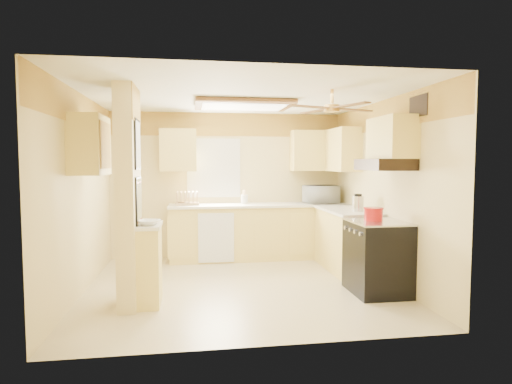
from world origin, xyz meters
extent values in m
plane|color=beige|center=(0.00, 0.00, 0.00)|extent=(4.00, 4.00, 0.00)
plane|color=white|center=(0.00, 0.00, 2.50)|extent=(4.00, 4.00, 0.00)
plane|color=beige|center=(0.00, 1.90, 1.25)|extent=(4.00, 0.00, 4.00)
plane|color=beige|center=(0.00, -1.90, 1.25)|extent=(4.00, 0.00, 4.00)
plane|color=beige|center=(-2.00, 0.00, 1.25)|extent=(0.00, 3.80, 3.80)
plane|color=beige|center=(2.00, 0.00, 1.25)|extent=(0.00, 3.80, 3.80)
cube|color=#F9CE49|center=(0.00, 1.88, 2.30)|extent=(4.00, 0.02, 0.40)
cube|color=beige|center=(-1.35, -0.55, 1.25)|extent=(0.20, 0.70, 2.50)
cube|color=#EFD26A|center=(-1.13, -0.55, 0.45)|extent=(0.25, 0.55, 0.90)
cube|color=white|center=(-1.13, -0.55, 0.92)|extent=(0.28, 0.58, 0.04)
cube|color=#EFD26A|center=(0.50, 1.60, 0.45)|extent=(3.00, 0.60, 0.90)
cube|color=#EFD26A|center=(1.70, 0.60, 0.45)|extent=(0.60, 1.40, 0.90)
cube|color=white|center=(0.50, 1.59, 0.92)|extent=(3.04, 0.64, 0.04)
cube|color=white|center=(1.69, 0.60, 0.92)|extent=(0.64, 1.44, 0.04)
cube|color=white|center=(-0.25, 1.29, 0.43)|extent=(0.58, 0.02, 0.80)
cube|color=white|center=(-0.25, 1.89, 1.55)|extent=(0.92, 0.02, 1.02)
cube|color=white|center=(-0.25, 1.89, 1.55)|extent=(0.80, 0.02, 0.90)
cube|color=#EFD26A|center=(-0.85, 1.72, 1.85)|extent=(0.60, 0.35, 0.70)
cube|color=#EFD26A|center=(1.55, 1.72, 1.85)|extent=(0.90, 0.35, 0.70)
cube|color=#EFD26A|center=(1.82, 1.25, 1.85)|extent=(0.35, 1.00, 0.70)
cube|color=#EFD26A|center=(-1.82, -0.25, 1.85)|extent=(0.35, 0.75, 0.70)
cube|color=#EFD26A|center=(1.82, -0.55, 1.95)|extent=(0.35, 0.76, 0.52)
cube|color=black|center=(1.67, -0.55, 0.45)|extent=(0.65, 0.76, 0.90)
cube|color=silver|center=(1.67, -0.55, 0.91)|extent=(0.66, 0.77, 0.02)
cylinder|color=silver|center=(1.34, -0.80, 0.80)|extent=(0.03, 0.05, 0.05)
cylinder|color=silver|center=(1.34, -0.63, 0.80)|extent=(0.03, 0.05, 0.05)
cylinder|color=silver|center=(1.34, -0.47, 0.80)|extent=(0.03, 0.05, 0.05)
cylinder|color=silver|center=(1.34, -0.30, 0.80)|extent=(0.03, 0.05, 0.05)
cube|color=black|center=(1.74, -0.55, 1.62)|extent=(0.50, 0.76, 0.14)
cube|color=black|center=(-1.24, -0.55, 1.85)|extent=(0.02, 0.42, 0.57)
cube|color=white|center=(-1.23, -0.55, 1.85)|extent=(0.01, 0.37, 0.52)
cube|color=black|center=(-1.24, -0.55, 1.20)|extent=(0.02, 0.42, 0.57)
cube|color=yellow|center=(-1.23, -0.55, 1.20)|extent=(0.01, 0.37, 0.52)
cube|color=brown|center=(0.10, 0.50, 2.46)|extent=(1.35, 0.95, 0.06)
cube|color=white|center=(0.10, 0.50, 2.44)|extent=(1.15, 0.75, 0.02)
cylinder|color=gold|center=(1.00, -0.70, 2.42)|extent=(0.04, 0.04, 0.16)
cylinder|color=gold|center=(1.00, -0.70, 2.28)|extent=(0.18, 0.18, 0.08)
cube|color=brown|center=(1.30, -0.59, 2.28)|extent=(0.55, 0.28, 0.01)
cube|color=brown|center=(0.89, -0.40, 2.28)|extent=(0.28, 0.55, 0.01)
cube|color=brown|center=(0.70, -0.81, 2.28)|extent=(0.55, 0.28, 0.01)
cube|color=brown|center=(1.11, -1.00, 2.28)|extent=(0.28, 0.55, 0.01)
cube|color=black|center=(1.98, -0.90, 2.30)|extent=(0.02, 0.40, 0.25)
imported|color=white|center=(1.58, 1.56, 1.09)|extent=(0.60, 0.44, 0.31)
imported|color=white|center=(-1.12, -0.66, 0.97)|extent=(0.30, 0.30, 0.06)
cylinder|color=red|center=(1.64, -0.49, 0.99)|extent=(0.23, 0.23, 0.15)
cylinder|color=red|center=(1.64, -0.49, 1.07)|extent=(0.25, 0.25, 0.02)
cylinder|color=silver|center=(1.75, 0.29, 1.05)|extent=(0.17, 0.17, 0.22)
cylinder|color=black|center=(1.75, 0.29, 1.18)|extent=(0.11, 0.11, 0.03)
cube|color=#D9AF7D|center=(-0.71, 1.62, 0.96)|extent=(0.39, 0.30, 0.04)
cube|color=#D9AF7D|center=(-0.87, 1.62, 1.05)|extent=(0.02, 0.26, 0.22)
cube|color=#D9AF7D|center=(-0.81, 1.62, 1.05)|extent=(0.02, 0.26, 0.22)
cube|color=#D9AF7D|center=(-0.74, 1.62, 1.05)|extent=(0.02, 0.26, 0.22)
cube|color=#D9AF7D|center=(-0.68, 1.62, 1.05)|extent=(0.02, 0.26, 0.22)
cube|color=#D9AF7D|center=(-0.61, 1.62, 1.05)|extent=(0.02, 0.26, 0.22)
cube|color=#D9AF7D|center=(-0.55, 1.62, 1.05)|extent=(0.02, 0.26, 0.22)
cylinder|color=white|center=(-0.81, 1.62, 1.05)|extent=(0.01, 0.22, 0.22)
cylinder|color=white|center=(-0.68, 1.62, 1.05)|extent=(0.01, 0.22, 0.22)
cylinder|color=white|center=(0.26, 1.68, 1.01)|extent=(0.12, 0.12, 0.15)
cylinder|color=#D9AF7D|center=(0.28, 1.68, 1.06)|extent=(0.01, 0.01, 0.24)
cylinder|color=#D9AF7D|center=(0.26, 1.71, 1.06)|extent=(0.01, 0.01, 0.24)
cylinder|color=#D9AF7D|center=(0.24, 1.68, 1.06)|extent=(0.01, 0.01, 0.24)
cylinder|color=#D9AF7D|center=(0.26, 1.66, 1.06)|extent=(0.01, 0.01, 0.24)
camera|label=1|loc=(-0.64, -5.57, 1.65)|focal=30.00mm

